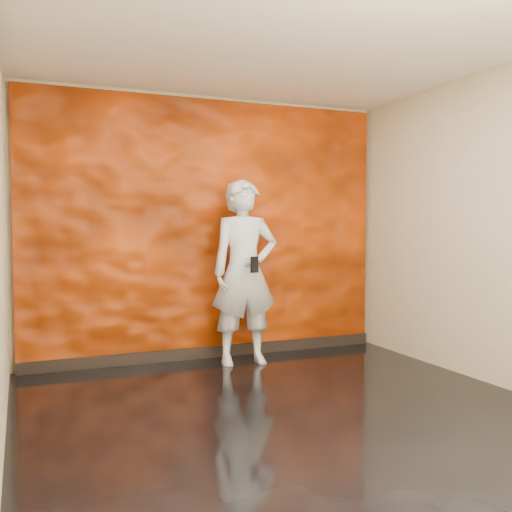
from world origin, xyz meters
TOP-DOWN VIEW (x-y plane):
  - room at (0.00, 0.00)m, footprint 4.02×4.02m
  - feature_wall at (0.00, 1.96)m, footprint 3.90×0.06m
  - baseboard at (0.00, 1.92)m, footprint 3.90×0.04m
  - man at (0.24, 1.54)m, footprint 0.72×0.50m
  - phone at (0.23, 1.25)m, footprint 0.09×0.04m

SIDE VIEW (x-z plane):
  - baseboard at x=0.00m, z-range 0.00..0.12m
  - man at x=0.24m, z-range 0.00..1.89m
  - phone at x=0.23m, z-range 0.96..1.12m
  - feature_wall at x=0.00m, z-range 0.00..2.75m
  - room at x=0.00m, z-range -0.01..2.81m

